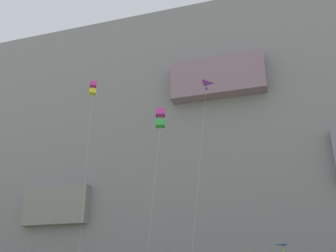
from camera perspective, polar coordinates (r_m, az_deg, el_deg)
name	(u,v)px	position (r m, az deg, el deg)	size (l,w,h in m)	color
cliff_face	(232,155)	(77.44, 9.56, -4.21)	(180.00, 29.21, 55.45)	gray
kite_box_upper_mid	(160,118)	(41.23, -1.15, 1.15)	(1.23, 5.33, 21.10)	#CC3399
kite_delta_high_center	(285,252)	(43.36, 16.98, -17.53)	(2.19, 3.67, 6.97)	blue
kite_delta_upper_left	(204,101)	(35.76, 5.31, 3.68)	(2.05, 4.18, 20.69)	purple
kite_box_mid_left	(93,89)	(45.37, -11.13, 5.45)	(1.44, 1.97, 25.36)	#CC3399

